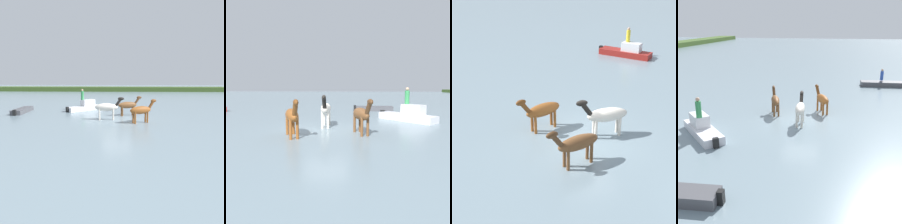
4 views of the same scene
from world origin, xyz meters
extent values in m
plane|color=gray|center=(0.00, 0.00, 0.00)|extent=(199.00, 199.00, 0.00)
ellipsoid|color=silver|center=(-0.92, -0.11, 1.09)|extent=(2.01, 0.71, 0.67)
cylinder|color=silver|center=(-0.34, 0.09, 0.55)|extent=(0.15, 0.15, 1.09)
cylinder|color=silver|center=(-0.32, -0.23, 0.55)|extent=(0.15, 0.15, 1.09)
cylinder|color=silver|center=(-1.52, 0.01, 0.55)|extent=(0.15, 0.15, 1.09)
cylinder|color=silver|center=(-1.50, -0.31, 0.55)|extent=(0.15, 0.15, 1.09)
cylinder|color=black|center=(0.12, -0.04, 1.52)|extent=(0.62, 0.27, 0.73)
ellipsoid|color=black|center=(0.33, -0.03, 1.82)|extent=(0.55, 0.26, 0.29)
ellipsoid|color=brown|center=(1.90, -1.33, 1.04)|extent=(1.94, 1.33, 0.64)
cylinder|color=brown|center=(2.34, -0.95, 0.52)|extent=(0.14, 0.14, 1.04)
cylinder|color=brown|center=(2.48, -1.22, 0.52)|extent=(0.14, 0.14, 1.04)
cylinder|color=brown|center=(1.33, -1.44, 0.52)|extent=(0.14, 0.14, 1.04)
cylinder|color=brown|center=(1.46, -1.72, 0.52)|extent=(0.14, 0.14, 1.04)
cylinder|color=brown|center=(2.80, -0.89, 1.46)|extent=(0.62, 0.45, 0.70)
ellipsoid|color=brown|center=(2.98, -0.81, 1.74)|extent=(0.56, 0.42, 0.28)
ellipsoid|color=brown|center=(0.97, 1.97, 1.03)|extent=(1.94, 1.13, 0.63)
cylinder|color=brown|center=(1.44, 2.30, 0.52)|extent=(0.14, 0.14, 1.03)
cylinder|color=brown|center=(1.54, 2.01, 0.52)|extent=(0.14, 0.14, 1.03)
cylinder|color=brown|center=(0.39, 1.93, 0.52)|extent=(0.14, 0.14, 1.03)
cylinder|color=brown|center=(0.49, 1.64, 0.52)|extent=(0.14, 0.14, 1.03)
cylinder|color=#50311A|center=(1.90, 2.30, 1.44)|extent=(0.61, 0.39, 0.69)
ellipsoid|color=#50311A|center=(2.09, 2.36, 1.72)|extent=(0.55, 0.37, 0.27)
cube|color=silver|center=(-3.77, 5.25, 0.16)|extent=(3.79, 3.74, 0.62)
cube|color=silver|center=(-3.42, 5.60, 0.82)|extent=(1.64, 1.63, 0.70)
cube|color=black|center=(-5.33, 3.73, 0.24)|extent=(0.37, 0.37, 0.67)
cube|color=#4C4C51|center=(12.19, -6.90, 0.17)|extent=(1.53, 4.70, 0.64)
cube|color=black|center=(-9.89, 1.47, 0.23)|extent=(0.29, 0.26, 0.66)
cylinder|color=#338C4C|center=(-3.98, 5.28, 1.65)|extent=(0.32, 0.32, 0.95)
sphere|color=tan|center=(-3.98, 5.28, 2.24)|extent=(0.24, 0.24, 0.24)
cylinder|color=#2D51B2|center=(12.33, -6.68, 1.06)|extent=(0.32, 0.32, 0.95)
sphere|color=tan|center=(12.33, -6.68, 1.66)|extent=(0.24, 0.24, 0.24)
camera|label=1|loc=(0.32, -17.75, 3.52)|focal=33.30mm
camera|label=2|loc=(11.97, 1.84, 2.40)|focal=35.01mm
camera|label=3|loc=(3.79, 13.11, 7.89)|focal=53.56mm
camera|label=4|loc=(-18.33, -2.68, 6.42)|focal=45.92mm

